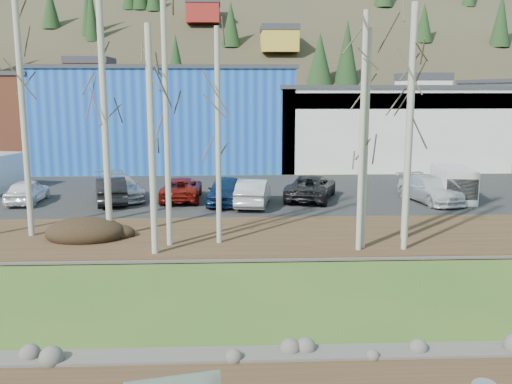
{
  "coord_description": "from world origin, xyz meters",
  "views": [
    {
      "loc": [
        -0.9,
        -10.14,
        6.62
      ],
      "look_at": [
        0.09,
        12.23,
        2.5
      ],
      "focal_mm": 40.0,
      "sensor_mm": 36.0,
      "label": 1
    }
  ],
  "objects_px": {
    "car_4": "(225,191)",
    "van_white": "(454,184)",
    "car_0": "(27,191)",
    "car_5": "(253,192)",
    "car_6": "(311,187)",
    "car_3": "(119,187)",
    "car_2": "(182,189)",
    "car_7": "(430,189)",
    "car_1": "(111,190)"
  },
  "relations": [
    {
      "from": "car_4",
      "to": "van_white",
      "type": "bearing_deg",
      "value": 9.02
    },
    {
      "from": "car_4",
      "to": "car_0",
      "type": "bearing_deg",
      "value": -176.68
    },
    {
      "from": "car_5",
      "to": "van_white",
      "type": "distance_m",
      "value": 11.8
    },
    {
      "from": "car_5",
      "to": "car_6",
      "type": "xyz_separation_m",
      "value": [
        3.44,
        1.64,
        -0.03
      ]
    },
    {
      "from": "car_3",
      "to": "car_6",
      "type": "xyz_separation_m",
      "value": [
        11.26,
        -0.58,
        0.01
      ]
    },
    {
      "from": "car_2",
      "to": "car_7",
      "type": "relative_size",
      "value": 0.96
    },
    {
      "from": "car_2",
      "to": "van_white",
      "type": "distance_m",
      "value": 15.89
    },
    {
      "from": "car_5",
      "to": "van_white",
      "type": "height_order",
      "value": "van_white"
    },
    {
      "from": "car_6",
      "to": "car_1",
      "type": "bearing_deg",
      "value": 20.05
    },
    {
      "from": "van_white",
      "to": "car_1",
      "type": "bearing_deg",
      "value": -172.09
    },
    {
      "from": "car_5",
      "to": "car_2",
      "type": "bearing_deg",
      "value": -15.34
    },
    {
      "from": "car_4",
      "to": "car_7",
      "type": "xyz_separation_m",
      "value": [
        11.73,
        -0.06,
        -0.02
      ]
    },
    {
      "from": "car_1",
      "to": "car_7",
      "type": "relative_size",
      "value": 0.92
    },
    {
      "from": "car_2",
      "to": "van_white",
      "type": "relative_size",
      "value": 1.06
    },
    {
      "from": "car_1",
      "to": "car_6",
      "type": "height_order",
      "value": "car_1"
    },
    {
      "from": "car_5",
      "to": "car_7",
      "type": "xyz_separation_m",
      "value": [
        10.16,
        0.58,
        -0.04
      ]
    },
    {
      "from": "car_6",
      "to": "van_white",
      "type": "relative_size",
      "value": 1.17
    },
    {
      "from": "car_5",
      "to": "car_3",
      "type": "bearing_deg",
      "value": -7.18
    },
    {
      "from": "car_3",
      "to": "car_7",
      "type": "height_order",
      "value": "car_3"
    },
    {
      "from": "car_1",
      "to": "car_4",
      "type": "relative_size",
      "value": 1.05
    },
    {
      "from": "car_0",
      "to": "car_3",
      "type": "xyz_separation_m",
      "value": [
        5.0,
        0.9,
        0.05
      ]
    },
    {
      "from": "car_3",
      "to": "van_white",
      "type": "xyz_separation_m",
      "value": [
        19.56,
        -1.06,
        0.22
      ]
    },
    {
      "from": "car_2",
      "to": "car_4",
      "type": "relative_size",
      "value": 1.09
    },
    {
      "from": "car_0",
      "to": "car_7",
      "type": "relative_size",
      "value": 0.8
    },
    {
      "from": "car_0",
      "to": "car_1",
      "type": "xyz_separation_m",
      "value": [
        4.75,
        -0.23,
        0.07
      ]
    },
    {
      "from": "car_0",
      "to": "car_3",
      "type": "height_order",
      "value": "car_3"
    },
    {
      "from": "car_0",
      "to": "car_2",
      "type": "height_order",
      "value": "car_0"
    },
    {
      "from": "car_0",
      "to": "car_7",
      "type": "xyz_separation_m",
      "value": [
        22.97,
        -0.74,
        0.04
      ]
    },
    {
      "from": "car_7",
      "to": "car_1",
      "type": "bearing_deg",
      "value": 165.75
    },
    {
      "from": "car_0",
      "to": "van_white",
      "type": "height_order",
      "value": "van_white"
    },
    {
      "from": "car_1",
      "to": "car_6",
      "type": "bearing_deg",
      "value": 168.42
    },
    {
      "from": "car_4",
      "to": "car_6",
      "type": "distance_m",
      "value": 5.12
    },
    {
      "from": "car_5",
      "to": "car_4",
      "type": "bearing_deg",
      "value": -13.35
    },
    {
      "from": "car_2",
      "to": "car_3",
      "type": "height_order",
      "value": "car_3"
    },
    {
      "from": "car_1",
      "to": "car_5",
      "type": "height_order",
      "value": "car_5"
    },
    {
      "from": "car_1",
      "to": "car_4",
      "type": "bearing_deg",
      "value": 161.71
    },
    {
      "from": "car_1",
      "to": "car_7",
      "type": "xyz_separation_m",
      "value": [
        18.22,
        -0.51,
        -0.03
      ]
    },
    {
      "from": "car_0",
      "to": "car_7",
      "type": "distance_m",
      "value": 22.98
    },
    {
      "from": "car_0",
      "to": "car_6",
      "type": "relative_size",
      "value": 0.76
    },
    {
      "from": "car_4",
      "to": "car_1",
      "type": "bearing_deg",
      "value": -177.17
    },
    {
      "from": "car_2",
      "to": "car_5",
      "type": "xyz_separation_m",
      "value": [
        4.13,
        -1.84,
        0.1
      ]
    },
    {
      "from": "car_1",
      "to": "car_0",
      "type": "bearing_deg",
      "value": -17.15
    },
    {
      "from": "car_5",
      "to": "van_white",
      "type": "bearing_deg",
      "value": -165.71
    },
    {
      "from": "car_3",
      "to": "car_5",
      "type": "height_order",
      "value": "car_5"
    },
    {
      "from": "car_2",
      "to": "van_white",
      "type": "xyz_separation_m",
      "value": [
        15.87,
        -0.68,
        0.28
      ]
    },
    {
      "from": "car_1",
      "to": "car_2",
      "type": "xyz_separation_m",
      "value": [
        3.94,
        0.75,
        -0.09
      ]
    },
    {
      "from": "car_1",
      "to": "car_7",
      "type": "bearing_deg",
      "value": 164.07
    },
    {
      "from": "car_1",
      "to": "car_7",
      "type": "height_order",
      "value": "car_1"
    },
    {
      "from": "car_1",
      "to": "van_white",
      "type": "xyz_separation_m",
      "value": [
        19.81,
        0.07,
        0.19
      ]
    },
    {
      "from": "car_6",
      "to": "car_3",
      "type": "bearing_deg",
      "value": 14.35
    }
  ]
}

